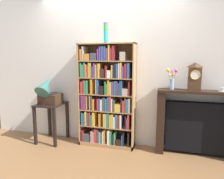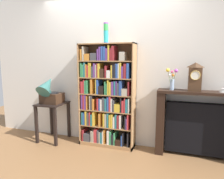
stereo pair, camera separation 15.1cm
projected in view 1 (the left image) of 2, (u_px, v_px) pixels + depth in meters
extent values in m
cube|color=brown|center=(105.00, 148.00, 3.39)|extent=(8.22, 6.40, 0.02)
cube|color=silver|center=(122.00, 69.00, 3.44)|extent=(5.22, 0.08, 2.60)
cube|color=#A87A4C|center=(82.00, 95.00, 3.52)|extent=(0.02, 0.29, 1.72)
cube|color=#A87A4C|center=(134.00, 97.00, 3.27)|extent=(0.02, 0.29, 1.72)
cube|color=brown|center=(109.00, 95.00, 3.52)|extent=(0.93, 0.01, 1.72)
cube|color=#A87A4C|center=(107.00, 44.00, 3.26)|extent=(0.93, 0.29, 0.02)
cube|color=#A87A4C|center=(107.00, 143.00, 3.52)|extent=(0.93, 0.29, 0.06)
cube|color=maroon|center=(85.00, 134.00, 3.60)|extent=(0.03, 0.24, 0.19)
cube|color=#424247|center=(89.00, 136.00, 3.57)|extent=(0.12, 0.22, 0.13)
cube|color=#B2A893|center=(93.00, 135.00, 3.54)|extent=(0.02, 0.22, 0.19)
cube|color=#B2A893|center=(95.00, 135.00, 3.55)|extent=(0.03, 0.25, 0.19)
cube|color=#C63338|center=(97.00, 134.00, 3.53)|extent=(0.02, 0.23, 0.23)
cube|color=#C63338|center=(98.00, 135.00, 3.51)|extent=(0.03, 0.22, 0.23)
cube|color=#424247|center=(100.00, 135.00, 3.50)|extent=(0.03, 0.21, 0.22)
cube|color=#B2A893|center=(102.00, 136.00, 3.51)|extent=(0.02, 0.24, 0.19)
cube|color=teal|center=(103.00, 136.00, 3.49)|extent=(0.03, 0.22, 0.18)
cube|color=white|center=(105.00, 136.00, 3.47)|extent=(0.02, 0.20, 0.21)
cube|color=orange|center=(106.00, 135.00, 3.49)|extent=(0.02, 0.25, 0.24)
cube|color=white|center=(110.00, 136.00, 3.46)|extent=(0.04, 0.24, 0.23)
cube|color=#388E56|center=(112.00, 137.00, 3.44)|extent=(0.03, 0.21, 0.22)
cube|color=black|center=(114.00, 138.00, 3.43)|extent=(0.03, 0.19, 0.18)
cube|color=#388E56|center=(116.00, 137.00, 3.44)|extent=(0.02, 0.24, 0.21)
cube|color=black|center=(119.00, 141.00, 3.41)|extent=(0.09, 0.19, 0.10)
cube|color=#2D519E|center=(123.00, 139.00, 3.39)|extent=(0.02, 0.21, 0.18)
cube|color=black|center=(125.00, 137.00, 3.40)|extent=(0.02, 0.25, 0.22)
cube|color=black|center=(129.00, 138.00, 3.38)|extent=(0.02, 0.24, 0.22)
cube|color=#A87A4C|center=(107.00, 126.00, 3.47)|extent=(0.90, 0.27, 0.02)
cube|color=teal|center=(84.00, 117.00, 3.55)|extent=(0.02, 0.23, 0.22)
cube|color=#2D519E|center=(86.00, 118.00, 3.54)|extent=(0.03, 0.24, 0.21)
cube|color=gold|center=(88.00, 117.00, 3.51)|extent=(0.03, 0.21, 0.24)
cube|color=#424247|center=(90.00, 118.00, 3.50)|extent=(0.03, 0.20, 0.22)
cube|color=#C63338|center=(92.00, 118.00, 3.51)|extent=(0.02, 0.23, 0.23)
cube|color=teal|center=(93.00, 119.00, 3.50)|extent=(0.03, 0.23, 0.19)
cube|color=gold|center=(95.00, 118.00, 3.48)|extent=(0.04, 0.22, 0.24)
cube|color=orange|center=(101.00, 119.00, 3.45)|extent=(0.03, 0.22, 0.22)
cube|color=gold|center=(105.00, 119.00, 3.42)|extent=(0.03, 0.19, 0.23)
cube|color=#B2A893|center=(108.00, 119.00, 3.43)|extent=(0.03, 0.23, 0.22)
cube|color=teal|center=(110.00, 119.00, 3.42)|extent=(0.03, 0.24, 0.24)
cube|color=gold|center=(112.00, 120.00, 3.41)|extent=(0.03, 0.23, 0.22)
cube|color=gold|center=(114.00, 120.00, 3.39)|extent=(0.03, 0.22, 0.23)
cube|color=white|center=(116.00, 121.00, 3.39)|extent=(0.03, 0.22, 0.19)
cube|color=teal|center=(118.00, 120.00, 3.38)|extent=(0.03, 0.24, 0.23)
cube|color=maroon|center=(119.00, 121.00, 3.35)|extent=(0.03, 0.19, 0.22)
cube|color=white|center=(122.00, 121.00, 3.34)|extent=(0.02, 0.19, 0.22)
cube|color=black|center=(127.00, 121.00, 3.33)|extent=(0.02, 0.22, 0.21)
cube|color=#663884|center=(128.00, 122.00, 3.34)|extent=(0.02, 0.24, 0.18)
cube|color=#C63338|center=(129.00, 121.00, 3.32)|extent=(0.02, 0.22, 0.24)
cube|color=#A87A4C|center=(107.00, 110.00, 3.43)|extent=(0.90, 0.27, 0.02)
cube|color=#663884|center=(84.00, 101.00, 3.51)|extent=(0.03, 0.24, 0.24)
cube|color=#C63338|center=(86.00, 101.00, 3.50)|extent=(0.02, 0.24, 0.24)
cube|color=#663884|center=(87.00, 101.00, 3.49)|extent=(0.03, 0.25, 0.24)
cube|color=orange|center=(89.00, 102.00, 3.47)|extent=(0.02, 0.21, 0.23)
cube|color=#B2A893|center=(92.00, 102.00, 3.45)|extent=(0.02, 0.21, 0.24)
cube|color=#424247|center=(93.00, 102.00, 3.45)|extent=(0.02, 0.21, 0.24)
cube|color=orange|center=(95.00, 104.00, 3.44)|extent=(0.03, 0.21, 0.19)
cube|color=#C63338|center=(100.00, 104.00, 3.43)|extent=(0.03, 0.23, 0.19)
cube|color=#2D519E|center=(101.00, 104.00, 3.41)|extent=(0.02, 0.21, 0.20)
cube|color=white|center=(103.00, 104.00, 3.42)|extent=(0.03, 0.25, 0.19)
cube|color=#424247|center=(105.00, 103.00, 3.40)|extent=(0.04, 0.24, 0.22)
cube|color=teal|center=(108.00, 104.00, 3.40)|extent=(0.03, 0.25, 0.21)
cube|color=#2D519E|center=(110.00, 103.00, 3.38)|extent=(0.03, 0.24, 0.23)
cube|color=#C63338|center=(112.00, 103.00, 3.37)|extent=(0.03, 0.24, 0.24)
cube|color=white|center=(113.00, 104.00, 3.34)|extent=(0.02, 0.20, 0.21)
cube|color=#424247|center=(115.00, 105.00, 3.34)|extent=(0.03, 0.21, 0.19)
cube|color=gold|center=(119.00, 107.00, 3.32)|extent=(0.09, 0.18, 0.13)
cube|color=black|center=(122.00, 104.00, 3.30)|extent=(0.02, 0.20, 0.23)
cube|color=#C63338|center=(124.00, 106.00, 3.30)|extent=(0.03, 0.20, 0.19)
cube|color=#C63338|center=(126.00, 105.00, 3.29)|extent=(0.02, 0.20, 0.23)
cube|color=teal|center=(128.00, 105.00, 3.27)|extent=(0.04, 0.20, 0.22)
cube|color=white|center=(130.00, 105.00, 3.29)|extent=(0.02, 0.24, 0.23)
cube|color=#A87A4C|center=(107.00, 94.00, 3.39)|extent=(0.90, 0.27, 0.02)
cube|color=#C63338|center=(84.00, 87.00, 3.47)|extent=(0.04, 0.24, 0.20)
cube|color=#C63338|center=(86.00, 86.00, 3.45)|extent=(0.02, 0.24, 0.23)
cube|color=#388E56|center=(87.00, 87.00, 3.44)|extent=(0.03, 0.22, 0.22)
cube|color=#388E56|center=(89.00, 86.00, 3.43)|extent=(0.02, 0.21, 0.22)
cube|color=orange|center=(93.00, 86.00, 3.39)|extent=(0.04, 0.19, 0.24)
cube|color=gold|center=(98.00, 86.00, 3.38)|extent=(0.02, 0.22, 0.24)
cube|color=#2D519E|center=(99.00, 87.00, 3.38)|extent=(0.03, 0.22, 0.24)
cube|color=black|center=(103.00, 90.00, 3.36)|extent=(0.08, 0.20, 0.14)
cube|color=#388E56|center=(107.00, 88.00, 3.35)|extent=(0.02, 0.23, 0.21)
cube|color=#388E56|center=(109.00, 88.00, 3.35)|extent=(0.02, 0.25, 0.18)
cube|color=gold|center=(110.00, 87.00, 3.34)|extent=(0.02, 0.24, 0.23)
cube|color=gold|center=(112.00, 88.00, 3.32)|extent=(0.03, 0.22, 0.21)
cube|color=#663884|center=(114.00, 88.00, 3.31)|extent=(0.04, 0.22, 0.22)
cube|color=teal|center=(117.00, 88.00, 3.30)|extent=(0.02, 0.23, 0.22)
cube|color=#663884|center=(118.00, 88.00, 3.30)|extent=(0.02, 0.23, 0.22)
cube|color=#424247|center=(120.00, 89.00, 3.29)|extent=(0.03, 0.23, 0.20)
cube|color=#2D519E|center=(121.00, 88.00, 3.28)|extent=(0.02, 0.22, 0.23)
cube|color=#2D519E|center=(123.00, 88.00, 3.27)|extent=(0.02, 0.23, 0.23)
cube|color=#B2A893|center=(126.00, 92.00, 3.24)|extent=(0.09, 0.16, 0.11)
cube|color=maroon|center=(130.00, 88.00, 3.23)|extent=(0.02, 0.21, 0.22)
cube|color=#A87A4C|center=(107.00, 78.00, 3.35)|extent=(0.90, 0.27, 0.02)
cube|color=#388E56|center=(83.00, 70.00, 3.42)|extent=(0.02, 0.23, 0.23)
cube|color=#388E56|center=(85.00, 71.00, 3.42)|extent=(0.03, 0.23, 0.21)
cube|color=teal|center=(87.00, 70.00, 3.41)|extent=(0.02, 0.25, 0.24)
cube|color=orange|center=(88.00, 71.00, 3.38)|extent=(0.02, 0.20, 0.21)
cube|color=#C63338|center=(89.00, 71.00, 3.39)|extent=(0.02, 0.22, 0.20)
cube|color=gold|center=(91.00, 70.00, 3.37)|extent=(0.02, 0.21, 0.24)
cube|color=gold|center=(92.00, 70.00, 3.36)|extent=(0.02, 0.20, 0.23)
cube|color=#424247|center=(94.00, 72.00, 3.35)|extent=(0.03, 0.20, 0.18)
cube|color=#663884|center=(96.00, 70.00, 3.35)|extent=(0.03, 0.22, 0.23)
cube|color=#B2A893|center=(98.00, 71.00, 3.33)|extent=(0.02, 0.19, 0.21)
cube|color=maroon|center=(99.00, 70.00, 3.35)|extent=(0.02, 0.24, 0.23)
cube|color=gold|center=(101.00, 70.00, 3.32)|extent=(0.03, 0.20, 0.23)
cube|color=#382316|center=(103.00, 73.00, 3.30)|extent=(0.07, 0.18, 0.14)
cube|color=maroon|center=(108.00, 72.00, 3.30)|extent=(0.02, 0.22, 0.19)
cube|color=white|center=(110.00, 74.00, 3.28)|extent=(0.06, 0.19, 0.12)
cube|color=gold|center=(113.00, 71.00, 3.26)|extent=(0.02, 0.19, 0.20)
cube|color=black|center=(115.00, 71.00, 3.27)|extent=(0.03, 0.23, 0.21)
cube|color=black|center=(117.00, 71.00, 3.27)|extent=(0.02, 0.24, 0.23)
cube|color=#2D519E|center=(119.00, 71.00, 3.25)|extent=(0.03, 0.22, 0.23)
cube|color=white|center=(120.00, 71.00, 3.23)|extent=(0.02, 0.19, 0.23)
cube|color=gold|center=(122.00, 70.00, 3.24)|extent=(0.03, 0.23, 0.24)
cube|color=#663884|center=(124.00, 72.00, 3.24)|extent=(0.03, 0.24, 0.19)
cube|color=maroon|center=(127.00, 71.00, 3.21)|extent=(0.04, 0.23, 0.23)
cube|color=#2D519E|center=(129.00, 71.00, 3.18)|extent=(0.04, 0.19, 0.23)
cube|color=#A87A4C|center=(107.00, 61.00, 3.30)|extent=(0.90, 0.27, 0.02)
cube|color=orange|center=(83.00, 55.00, 3.38)|extent=(0.03, 0.24, 0.18)
cube|color=#B2A893|center=(85.00, 54.00, 3.35)|extent=(0.03, 0.20, 0.23)
cube|color=orange|center=(89.00, 57.00, 3.33)|extent=(0.09, 0.18, 0.11)
cube|color=#424247|center=(95.00, 57.00, 3.32)|extent=(0.10, 0.21, 0.12)
cube|color=#663884|center=(100.00, 55.00, 3.28)|extent=(0.03, 0.19, 0.18)
cube|color=#663884|center=(102.00, 54.00, 3.30)|extent=(0.03, 0.25, 0.22)
cube|color=#2D519E|center=(104.00, 54.00, 3.27)|extent=(0.03, 0.21, 0.22)
cube|color=#2D519E|center=(107.00, 54.00, 3.28)|extent=(0.03, 0.25, 0.22)
cube|color=#663884|center=(109.00, 55.00, 3.26)|extent=(0.03, 0.22, 0.19)
cube|color=gold|center=(110.00, 53.00, 3.23)|extent=(0.02, 0.20, 0.24)
cube|color=maroon|center=(112.00, 55.00, 3.22)|extent=(0.03, 0.19, 0.19)
cube|color=maroon|center=(115.00, 53.00, 3.22)|extent=(0.04, 0.21, 0.23)
cube|color=#B2A893|center=(123.00, 56.00, 3.18)|extent=(0.08, 0.20, 0.13)
cylinder|color=blue|center=(106.00, 40.00, 3.22)|extent=(0.07, 0.07, 0.11)
cylinder|color=#28B2B7|center=(106.00, 39.00, 3.21)|extent=(0.07, 0.07, 0.11)
cylinder|color=red|center=(106.00, 37.00, 3.21)|extent=(0.07, 0.07, 0.11)
cylinder|color=blue|center=(106.00, 36.00, 3.21)|extent=(0.07, 0.07, 0.11)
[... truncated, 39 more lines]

